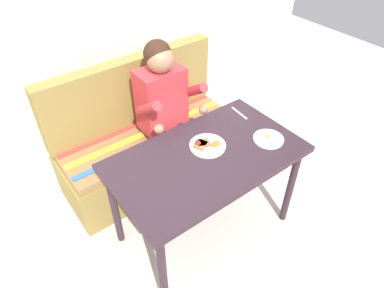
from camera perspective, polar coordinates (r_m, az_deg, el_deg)
ground_plane at (r=2.67m, az=1.99°, el=-13.58°), size 8.00×8.00×0.00m
back_wall at (r=2.81m, az=-14.93°, el=21.27°), size 4.40×0.10×2.60m
table at (r=2.18m, az=2.38°, el=-3.48°), size 1.20×0.70×0.73m
couch at (r=2.87m, az=-7.41°, el=0.36°), size 1.44×0.56×1.00m
person at (r=2.55m, az=-4.19°, el=6.34°), size 0.45×0.61×1.21m
plate_breakfast at (r=2.18m, az=2.40°, el=-0.19°), size 0.23×0.23×0.05m
plate_eggs at (r=2.29m, az=12.45°, el=0.86°), size 0.20×0.20×0.04m
fork at (r=2.50m, az=7.76°, el=5.08°), size 0.03×0.17×0.00m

